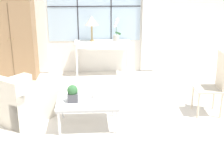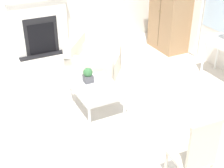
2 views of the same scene
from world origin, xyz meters
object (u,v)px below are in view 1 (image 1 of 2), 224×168
object	(u,v)px
table_lamp	(92,21)
potted_plant_small	(73,93)
coffee_table	(88,102)
armoire	(14,35)
console_table	(103,45)
pillar_candle	(94,95)
armchair_upholstered	(21,101)
side_chair_wooden	(215,81)
potted_orchid	(116,33)

from	to	relation	value
table_lamp	potted_plant_small	distance (m)	2.91
coffee_table	armoire	bearing A→B (deg)	121.97
armoire	console_table	xyz separation A→B (m)	(2.02, 0.06, -0.27)
armoire	coffee_table	distance (m)	3.20
table_lamp	pillar_candle	bearing A→B (deg)	-90.17
armoire	armchair_upholstered	world-z (taller)	armoire
console_table	armchair_upholstered	distance (m)	2.77
armoire	coffee_table	bearing A→B (deg)	-58.03
table_lamp	side_chair_wooden	size ratio (longest dim) A/B	0.54
console_table	armchair_upholstered	world-z (taller)	console_table
potted_orchid	side_chair_wooden	bearing A→B (deg)	-58.78
table_lamp	armoire	bearing A→B (deg)	-177.03
armoire	pillar_candle	size ratio (longest dim) A/B	16.03
armchair_upholstered	potted_plant_small	world-z (taller)	armchair_upholstered
console_table	potted_orchid	size ratio (longest dim) A/B	2.46
potted_plant_small	pillar_candle	xyz separation A→B (m)	(0.32, 0.13, -0.08)
potted_orchid	armoire	bearing A→B (deg)	-178.68
potted_plant_small	side_chair_wooden	bearing A→B (deg)	8.75
armoire	armchair_upholstered	size ratio (longest dim) A/B	1.51
armoire	potted_plant_small	world-z (taller)	armoire
coffee_table	potted_orchid	bearing A→B (deg)	76.08
table_lamp	pillar_candle	xyz separation A→B (m)	(-0.01, -2.67, -0.80)
potted_plant_small	potted_orchid	bearing A→B (deg)	72.00
armoire	table_lamp	size ratio (longest dim) A/B	3.40
pillar_candle	armoire	bearing A→B (deg)	124.27
potted_plant_small	console_table	bearing A→B (deg)	78.20
armchair_upholstered	table_lamp	bearing A→B (deg)	62.36
potted_orchid	potted_plant_small	distance (m)	2.94
armoire	side_chair_wooden	bearing A→B (deg)	-31.78
armoire	table_lamp	world-z (taller)	armoire
potted_orchid	table_lamp	bearing A→B (deg)	176.19
coffee_table	pillar_candle	distance (m)	0.16
side_chair_wooden	coffee_table	xyz separation A→B (m)	(-2.13, -0.31, -0.20)
armoire	side_chair_wooden	distance (m)	4.48
armoire	armchair_upholstered	xyz separation A→B (m)	(0.55, -2.24, -0.72)
console_table	pillar_candle	world-z (taller)	console_table
console_table	potted_plant_small	bearing A→B (deg)	-101.80
potted_orchid	armchair_upholstered	bearing A→B (deg)	-127.91
armoire	potted_orchid	distance (m)	2.33
console_table	side_chair_wooden	size ratio (longest dim) A/B	1.22
table_lamp	pillar_candle	world-z (taller)	table_lamp
console_table	coffee_table	world-z (taller)	console_table
potted_plant_small	table_lamp	bearing A→B (deg)	83.26
console_table	pillar_candle	distance (m)	2.67
side_chair_wooden	potted_plant_small	size ratio (longest dim) A/B	4.10
side_chair_wooden	armchair_upholstered	bearing A→B (deg)	178.17
console_table	table_lamp	distance (m)	0.61
armchair_upholstered	coffee_table	bearing A→B (deg)	-20.54
side_chair_wooden	pillar_candle	world-z (taller)	side_chair_wooden
table_lamp	coffee_table	size ratio (longest dim) A/B	0.61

